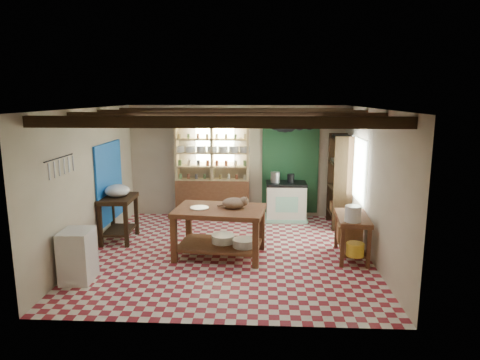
{
  "coord_description": "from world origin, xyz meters",
  "views": [
    {
      "loc": [
        0.58,
        -7.37,
        2.81
      ],
      "look_at": [
        0.19,
        0.3,
        1.29
      ],
      "focal_mm": 32.0,
      "sensor_mm": 36.0,
      "label": 1
    }
  ],
  "objects_px": {
    "white_cabinet": "(78,256)",
    "right_counter": "(352,237)",
    "stove": "(286,201)",
    "prep_table": "(119,219)",
    "work_table": "(220,232)",
    "cat": "(234,203)"
  },
  "relations": [
    {
      "from": "prep_table",
      "to": "cat",
      "type": "height_order",
      "value": "cat"
    },
    {
      "from": "white_cabinet",
      "to": "cat",
      "type": "height_order",
      "value": "cat"
    },
    {
      "from": "white_cabinet",
      "to": "cat",
      "type": "bearing_deg",
      "value": 24.53
    },
    {
      "from": "stove",
      "to": "right_counter",
      "type": "bearing_deg",
      "value": -66.3
    },
    {
      "from": "stove",
      "to": "prep_table",
      "type": "bearing_deg",
      "value": -155.51
    },
    {
      "from": "white_cabinet",
      "to": "work_table",
      "type": "bearing_deg",
      "value": 26.85
    },
    {
      "from": "white_cabinet",
      "to": "right_counter",
      "type": "bearing_deg",
      "value": 12.96
    },
    {
      "from": "work_table",
      "to": "prep_table",
      "type": "xyz_separation_m",
      "value": [
        -2.05,
        0.72,
        0.01
      ]
    },
    {
      "from": "prep_table",
      "to": "right_counter",
      "type": "bearing_deg",
      "value": -10.74
    },
    {
      "from": "work_table",
      "to": "white_cabinet",
      "type": "relative_size",
      "value": 1.91
    },
    {
      "from": "prep_table",
      "to": "cat",
      "type": "relative_size",
      "value": 2.14
    },
    {
      "from": "stove",
      "to": "work_table",
      "type": "bearing_deg",
      "value": -120.19
    },
    {
      "from": "white_cabinet",
      "to": "right_counter",
      "type": "xyz_separation_m",
      "value": [
        4.4,
        1.2,
        -0.02
      ]
    },
    {
      "from": "stove",
      "to": "prep_table",
      "type": "relative_size",
      "value": 1.01
    },
    {
      "from": "prep_table",
      "to": "white_cabinet",
      "type": "bearing_deg",
      "value": -92.62
    },
    {
      "from": "work_table",
      "to": "cat",
      "type": "distance_m",
      "value": 0.59
    },
    {
      "from": "right_counter",
      "to": "white_cabinet",
      "type": "bearing_deg",
      "value": -160.75
    },
    {
      "from": "work_table",
      "to": "cat",
      "type": "height_order",
      "value": "cat"
    },
    {
      "from": "right_counter",
      "to": "cat",
      "type": "bearing_deg",
      "value": -175.38
    },
    {
      "from": "prep_table",
      "to": "right_counter",
      "type": "height_order",
      "value": "prep_table"
    },
    {
      "from": "stove",
      "to": "white_cabinet",
      "type": "xyz_separation_m",
      "value": [
        -3.37,
        -3.46,
        -0.04
      ]
    },
    {
      "from": "work_table",
      "to": "stove",
      "type": "bearing_deg",
      "value": 67.33
    }
  ]
}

